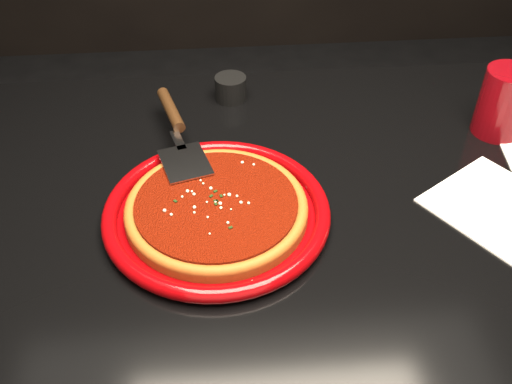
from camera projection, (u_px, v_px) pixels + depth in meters
table at (300, 345)px, 1.11m from camera, size 1.20×0.80×0.75m
plate at (217, 212)px, 0.83m from camera, size 0.36×0.36×0.02m
pizza_crust at (217, 210)px, 0.83m from camera, size 0.29×0.29×0.01m
pizza_crust_rim at (216, 207)px, 0.82m from camera, size 0.29×0.29×0.02m
pizza_sauce at (216, 204)px, 0.82m from camera, size 0.26×0.26×0.01m
parmesan_dusting at (216, 201)px, 0.82m from camera, size 0.23×0.23×0.01m
basil_flecks at (216, 201)px, 0.82m from camera, size 0.21×0.21×0.00m
pizza_server at (178, 132)px, 0.93m from camera, size 0.16×0.30×0.02m
cup at (504, 102)px, 0.97m from camera, size 0.11×0.11×0.12m
napkin_a at (497, 206)px, 0.85m from camera, size 0.24×0.24×0.00m
ramekin at (231, 88)px, 1.07m from camera, size 0.07×0.07×0.05m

